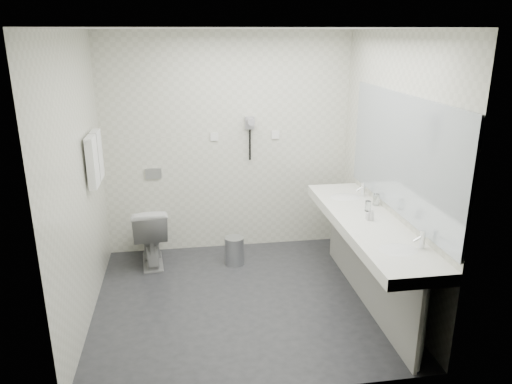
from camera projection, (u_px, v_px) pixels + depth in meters
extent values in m
plane|color=#27272B|center=(243.00, 300.00, 4.73)|extent=(2.80, 2.80, 0.00)
plane|color=white|center=(241.00, 28.00, 3.95)|extent=(2.80, 2.80, 0.00)
plane|color=silver|center=(228.00, 145.00, 5.56)|extent=(2.80, 0.00, 2.80)
plane|color=silver|center=(267.00, 234.00, 3.12)|extent=(2.80, 0.00, 2.80)
plane|color=silver|center=(78.00, 184.00, 4.13)|extent=(0.00, 2.60, 2.60)
plane|color=silver|center=(391.00, 170.00, 4.54)|extent=(0.00, 2.60, 2.60)
cube|color=white|center=(367.00, 225.00, 4.45)|extent=(0.55, 2.20, 0.10)
cube|color=gray|center=(367.00, 267.00, 4.59)|extent=(0.03, 2.15, 0.75)
cylinder|color=silver|center=(422.00, 330.00, 3.62)|extent=(0.06, 0.06, 0.75)
cylinder|color=silver|center=(336.00, 225.00, 5.57)|extent=(0.06, 0.06, 0.75)
cube|color=#B2BCC6|center=(401.00, 154.00, 4.29)|extent=(0.02, 2.20, 1.05)
ellipsoid|color=white|center=(398.00, 251.00, 3.83)|extent=(0.40, 0.31, 0.05)
ellipsoid|color=white|center=(345.00, 198.00, 5.05)|extent=(0.40, 0.31, 0.05)
cylinder|color=silver|center=(422.00, 239.00, 3.83)|extent=(0.04, 0.04, 0.15)
cylinder|color=silver|center=(363.00, 189.00, 5.05)|extent=(0.04, 0.04, 0.15)
imported|color=beige|center=(369.00, 215.00, 4.42)|extent=(0.05, 0.05, 0.10)
imported|color=beige|center=(372.00, 215.00, 4.40)|extent=(0.05, 0.05, 0.11)
cylinder|color=silver|center=(368.00, 206.00, 4.64)|extent=(0.07, 0.07, 0.10)
cylinder|color=silver|center=(376.00, 200.00, 4.79)|extent=(0.07, 0.07, 0.11)
imported|color=white|center=(150.00, 234.00, 5.41)|extent=(0.44, 0.70, 0.68)
cube|color=#B2B5BA|center=(153.00, 174.00, 5.51)|extent=(0.18, 0.02, 0.12)
cylinder|color=#B2B5BA|center=(234.00, 251.00, 5.44)|extent=(0.25, 0.25, 0.30)
cylinder|color=#B2B5BA|center=(234.00, 238.00, 5.39)|extent=(0.21, 0.21, 0.02)
cylinder|color=silver|center=(91.00, 136.00, 4.56)|extent=(0.02, 0.62, 0.02)
cube|color=white|center=(92.00, 162.00, 4.50)|extent=(0.07, 0.24, 0.48)
cube|color=white|center=(97.00, 155.00, 4.77)|extent=(0.07, 0.24, 0.48)
cube|color=#959499|center=(250.00, 123.00, 5.49)|extent=(0.10, 0.04, 0.14)
cylinder|color=#959499|center=(251.00, 121.00, 5.41)|extent=(0.08, 0.14, 0.08)
cylinder|color=black|center=(250.00, 145.00, 5.55)|extent=(0.02, 0.02, 0.35)
cube|color=white|center=(214.00, 137.00, 5.49)|extent=(0.09, 0.02, 0.09)
cube|color=white|center=(275.00, 135.00, 5.59)|extent=(0.09, 0.02, 0.09)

